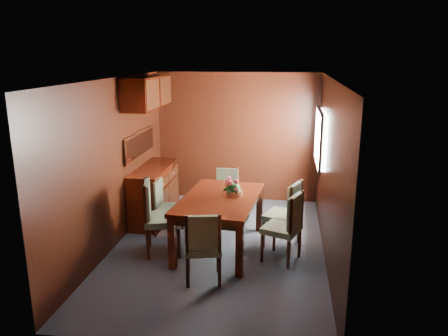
% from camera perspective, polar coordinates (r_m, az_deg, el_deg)
% --- Properties ---
extents(ground, '(4.50, 4.50, 0.00)m').
position_cam_1_polar(ground, '(6.43, -0.74, -10.36)').
color(ground, '#353D49').
rests_on(ground, ground).
extents(room_shell, '(3.06, 4.52, 2.41)m').
position_cam_1_polar(room_shell, '(6.26, -1.25, 4.66)').
color(room_shell, black).
rests_on(room_shell, ground).
extents(sideboard, '(0.48, 1.40, 0.90)m').
position_cam_1_polar(sideboard, '(7.44, -9.07, -3.24)').
color(sideboard, '#340F06').
rests_on(sideboard, ground).
extents(dining_table, '(1.18, 1.73, 0.77)m').
position_cam_1_polar(dining_table, '(6.18, -0.51, -4.78)').
color(dining_table, '#340F06').
rests_on(dining_table, ground).
extents(chair_left_near, '(0.60, 0.62, 1.06)m').
position_cam_1_polar(chair_left_near, '(6.13, -8.79, -5.86)').
color(chair_left_near, black).
rests_on(chair_left_near, ground).
extents(chair_left_far, '(0.40, 0.42, 0.87)m').
position_cam_1_polar(chair_left_far, '(6.81, -7.83, -4.63)').
color(chair_left_far, black).
rests_on(chair_left_far, ground).
extents(chair_right_near, '(0.58, 0.59, 0.97)m').
position_cam_1_polar(chair_right_near, '(5.90, 8.23, -7.19)').
color(chair_right_near, black).
rests_on(chair_right_near, ground).
extents(chair_right_far, '(0.58, 0.60, 0.98)m').
position_cam_1_polar(chair_right_far, '(6.33, 8.23, -5.58)').
color(chair_right_far, black).
rests_on(chair_right_far, ground).
extents(chair_head, '(0.52, 0.50, 0.93)m').
position_cam_1_polar(chair_head, '(5.32, -2.74, -9.83)').
color(chair_head, black).
rests_on(chair_head, ground).
extents(chair_foot, '(0.43, 0.41, 0.86)m').
position_cam_1_polar(chair_foot, '(7.39, 0.29, -2.96)').
color(chair_foot, black).
rests_on(chair_foot, ground).
extents(flower_centerpiece, '(0.28, 0.28, 0.28)m').
position_cam_1_polar(flower_centerpiece, '(6.17, 1.23, -2.46)').
color(flower_centerpiece, '#AA6034').
rests_on(flower_centerpiece, dining_table).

